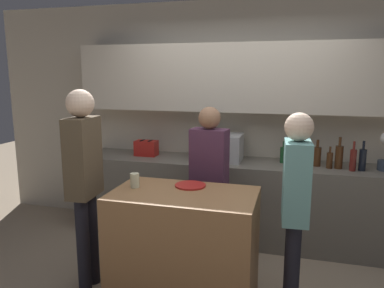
% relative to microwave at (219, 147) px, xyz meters
% --- Properties ---
extents(back_wall, '(6.40, 0.40, 2.70)m').
position_rel_microwave_xyz_m(back_wall, '(0.19, 0.25, 0.48)').
color(back_wall, beige).
rests_on(back_wall, ground_plane).
extents(back_counter, '(3.60, 0.62, 0.91)m').
position_rel_microwave_xyz_m(back_counter, '(0.19, -0.02, -0.60)').
color(back_counter, '#6B665B').
rests_on(back_counter, ground_plane).
extents(kitchen_island, '(1.16, 0.68, 0.94)m').
position_rel_microwave_xyz_m(kitchen_island, '(-0.01, -1.33, -0.59)').
color(kitchen_island, '#996B42').
rests_on(kitchen_island, ground_plane).
extents(microwave, '(0.52, 0.39, 0.30)m').
position_rel_microwave_xyz_m(microwave, '(0.00, 0.00, 0.00)').
color(microwave, '#B7BABC').
rests_on(microwave, back_counter).
extents(toaster, '(0.26, 0.16, 0.18)m').
position_rel_microwave_xyz_m(toaster, '(-0.88, 0.00, -0.06)').
color(toaster, '#B21E19').
rests_on(toaster, back_counter).
extents(bottle_0, '(0.08, 0.08, 0.24)m').
position_rel_microwave_xyz_m(bottle_0, '(0.71, 0.07, -0.06)').
color(bottle_0, '#194723').
rests_on(bottle_0, back_counter).
extents(bottle_1, '(0.07, 0.07, 0.23)m').
position_rel_microwave_xyz_m(bottle_1, '(0.83, 0.05, -0.06)').
color(bottle_1, '#472814').
rests_on(bottle_1, back_counter).
extents(bottle_2, '(0.07, 0.07, 0.23)m').
position_rel_microwave_xyz_m(bottle_2, '(0.94, 0.08, -0.06)').
color(bottle_2, '#194723').
rests_on(bottle_2, back_counter).
extents(bottle_3, '(0.08, 0.08, 0.28)m').
position_rel_microwave_xyz_m(bottle_3, '(1.06, 0.01, -0.04)').
color(bottle_3, '#472814').
rests_on(bottle_3, back_counter).
extents(bottle_4, '(0.06, 0.06, 0.23)m').
position_rel_microwave_xyz_m(bottle_4, '(1.18, -0.06, -0.06)').
color(bottle_4, '#472814').
rests_on(bottle_4, back_counter).
extents(bottle_5, '(0.08, 0.08, 0.33)m').
position_rel_microwave_xyz_m(bottle_5, '(1.27, -0.05, -0.02)').
color(bottle_5, '#472814').
rests_on(bottle_5, back_counter).
extents(bottle_6, '(0.06, 0.06, 0.30)m').
position_rel_microwave_xyz_m(bottle_6, '(1.40, -0.11, -0.03)').
color(bottle_6, maroon).
rests_on(bottle_6, back_counter).
extents(bottle_7, '(0.07, 0.07, 0.31)m').
position_rel_microwave_xyz_m(bottle_7, '(1.49, -0.08, -0.03)').
color(bottle_7, black).
rests_on(bottle_7, back_counter).
extents(plate_on_island, '(0.26, 0.26, 0.01)m').
position_rel_microwave_xyz_m(plate_on_island, '(-0.01, -1.15, -0.11)').
color(plate_on_island, red).
rests_on(plate_on_island, kitchen_island).
extents(cup_0, '(0.08, 0.08, 0.12)m').
position_rel_microwave_xyz_m(cup_0, '(-0.45, -1.30, -0.06)').
color(cup_0, '#E6E9BE').
rests_on(cup_0, kitchen_island).
extents(person_left, '(0.23, 0.35, 1.75)m').
position_rel_microwave_xyz_m(person_left, '(-0.87, -1.38, -0.01)').
color(person_left, black).
rests_on(person_left, ground_plane).
extents(person_center, '(0.36, 0.23, 1.57)m').
position_rel_microwave_xyz_m(person_center, '(0.06, -0.73, -0.13)').
color(person_center, black).
rests_on(person_center, ground_plane).
extents(person_right, '(0.21, 0.35, 1.60)m').
position_rel_microwave_xyz_m(person_right, '(0.85, -1.27, -0.11)').
color(person_right, black).
rests_on(person_right, ground_plane).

